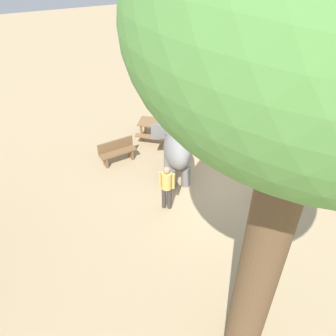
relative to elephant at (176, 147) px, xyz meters
name	(u,v)px	position (x,y,z in m)	size (l,w,h in m)	color
ground_plane	(211,182)	(-1.03, -0.91, -1.10)	(60.00, 60.00, 0.00)	tan
elephant	(176,147)	(0.00, 0.00, 0.00)	(2.50, 1.83, 1.72)	slate
person_handler	(167,185)	(-1.59, 1.03, -0.15)	(0.33, 0.43, 1.62)	#3F3833
shade_tree_main	(320,40)	(-6.23, 1.22, 5.45)	(4.57, 4.19, 8.35)	brown
wooden_bench	(117,151)	(1.50, 1.76, -0.63)	(0.58, 1.44, 0.88)	brown
picnic_table_near	(157,126)	(2.46, -0.24, -0.51)	(2.07, 2.08, 0.78)	olive
feed_bucket	(258,198)	(-2.51, -1.82, -0.94)	(0.36, 0.36, 0.32)	gray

